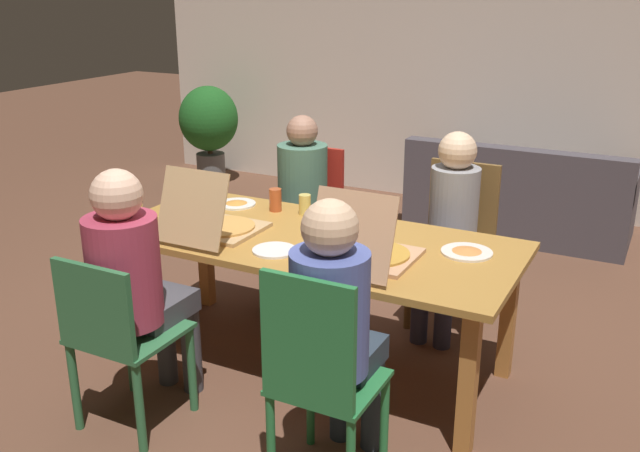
% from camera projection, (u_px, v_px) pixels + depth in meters
% --- Properties ---
extents(ground_plane, '(20.00, 20.00, 0.00)m').
position_uv_depth(ground_plane, '(312.00, 363.00, 3.89)').
color(ground_plane, brown).
extents(back_wall, '(6.87, 0.12, 2.99)m').
position_uv_depth(back_wall, '(490.00, 41.00, 6.24)').
color(back_wall, silver).
rests_on(back_wall, ground).
extents(dining_table, '(2.14, 0.95, 0.74)m').
position_uv_depth(dining_table, '(311.00, 252.00, 3.67)').
color(dining_table, '#AE7B36').
rests_on(dining_table, ground).
extents(chair_0, '(0.43, 0.39, 0.97)m').
position_uv_depth(chair_0, '(309.00, 211.00, 4.69)').
color(chair_0, '#B1251C').
rests_on(chair_0, ground).
extents(person_0, '(0.32, 0.55, 1.20)m').
position_uv_depth(person_0, '(298.00, 195.00, 4.51)').
color(person_0, '#42303B').
rests_on(person_0, ground).
extents(chair_1, '(0.41, 0.39, 0.99)m').
position_uv_depth(chair_1, '(319.00, 374.00, 2.74)').
color(chair_1, '#26733B').
rests_on(chair_1, ground).
extents(person_1, '(0.32, 0.48, 1.23)m').
position_uv_depth(person_1, '(335.00, 318.00, 2.80)').
color(person_1, '#2B3846').
rests_on(person_1, ground).
extents(chair_2, '(0.45, 0.43, 0.97)m').
position_uv_depth(chair_2, '(456.00, 240.00, 4.27)').
color(chair_2, brown).
rests_on(chair_2, ground).
extents(person_2, '(0.28, 0.51, 1.19)m').
position_uv_depth(person_2, '(450.00, 218.00, 4.08)').
color(person_2, '#32334D').
rests_on(person_2, ground).
extents(chair_3, '(0.44, 0.43, 0.87)m').
position_uv_depth(chair_3, '(117.00, 335.00, 3.17)').
color(chair_3, '#2F6A3F').
rests_on(chair_3, ground).
extents(person_3, '(0.33, 0.55, 1.24)m').
position_uv_depth(person_3, '(134.00, 275.00, 3.21)').
color(person_3, '#43434A').
rests_on(person_3, ground).
extents(pizza_box_0, '(0.38, 0.51, 0.38)m').
position_uv_depth(pizza_box_0, '(217.00, 224.00, 3.68)').
color(pizza_box_0, tan).
rests_on(pizza_box_0, dining_table).
extents(pizza_box_1, '(0.39, 0.52, 0.39)m').
position_uv_depth(pizza_box_1, '(370.00, 251.00, 3.30)').
color(pizza_box_1, tan).
rests_on(pizza_box_1, dining_table).
extents(plate_0, '(0.22, 0.22, 0.01)m').
position_uv_depth(plate_0, '(274.00, 250.00, 3.45)').
color(plate_0, white).
rests_on(plate_0, dining_table).
extents(plate_1, '(0.23, 0.23, 0.03)m').
position_uv_depth(plate_1, '(236.00, 203.00, 4.17)').
color(plate_1, white).
rests_on(plate_1, dining_table).
extents(plate_2, '(0.24, 0.24, 0.03)m').
position_uv_depth(plate_2, '(367.00, 226.00, 3.79)').
color(plate_2, white).
rests_on(plate_2, dining_table).
extents(plate_3, '(0.25, 0.25, 0.03)m').
position_uv_depth(plate_3, '(467.00, 251.00, 3.43)').
color(plate_3, white).
rests_on(plate_3, dining_table).
extents(drinking_glass_0, '(0.07, 0.07, 0.12)m').
position_uv_depth(drinking_glass_0, '(305.00, 205.00, 3.99)').
color(drinking_glass_0, '#DFC761').
rests_on(drinking_glass_0, dining_table).
extents(drinking_glass_1, '(0.08, 0.08, 0.15)m').
position_uv_depth(drinking_glass_1, '(136.00, 216.00, 3.75)').
color(drinking_glass_1, '#E6C067').
rests_on(drinking_glass_1, dining_table).
extents(drinking_glass_2, '(0.07, 0.07, 0.13)m').
position_uv_depth(drinking_glass_2, '(275.00, 200.00, 4.05)').
color(drinking_glass_2, '#B94F26').
rests_on(drinking_glass_2, dining_table).
extents(couch, '(1.76, 0.81, 0.78)m').
position_uv_depth(couch, '(518.00, 200.00, 5.82)').
color(couch, '#4A454C').
rests_on(couch, ground).
extents(potted_plant, '(0.60, 0.60, 1.00)m').
position_uv_depth(potted_plant, '(209.00, 124.00, 7.19)').
color(potted_plant, '#585C5D').
rests_on(potted_plant, ground).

